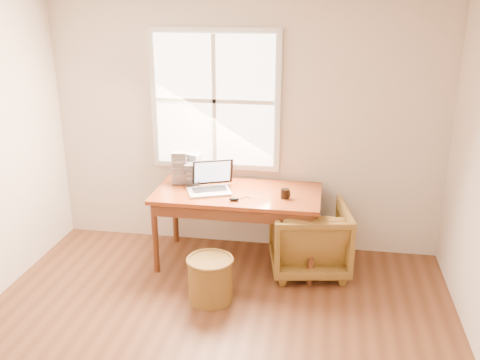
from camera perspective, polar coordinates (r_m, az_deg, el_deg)
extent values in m
cube|color=beige|center=(5.44, 0.56, 5.88)|extent=(4.00, 0.02, 2.60)
cube|color=silver|center=(5.41, -2.68, 8.48)|extent=(1.32, 0.05, 1.42)
cube|color=white|center=(5.38, -2.75, 8.42)|extent=(1.20, 0.02, 1.30)
cube|color=silver|center=(5.37, -2.77, 8.40)|extent=(0.04, 0.02, 1.30)
cube|color=silver|center=(5.37, -2.77, 8.40)|extent=(1.20, 0.02, 0.04)
cube|color=brown|center=(5.17, -0.26, -1.44)|extent=(1.60, 0.80, 0.04)
imported|color=brown|center=(5.20, 7.39, -6.21)|extent=(0.84, 0.86, 0.67)
cylinder|color=brown|center=(4.76, -3.18, -10.57)|extent=(0.44, 0.44, 0.39)
ellipsoid|color=black|center=(4.94, -0.63, -2.03)|extent=(0.11, 0.07, 0.03)
cylinder|color=black|center=(5.01, 4.81, -1.45)|extent=(0.09, 0.09, 0.09)
cube|color=silver|center=(5.48, -4.97, 1.47)|extent=(0.18, 0.17, 0.28)
cube|color=#222327|center=(5.33, -5.10, 0.59)|extent=(0.17, 0.16, 0.22)
cube|color=#A9A8B6|center=(5.38, -6.49, 1.33)|extent=(0.17, 0.16, 0.33)
cube|color=#B5BCC1|center=(5.57, -4.60, 1.26)|extent=(0.18, 0.17, 0.19)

